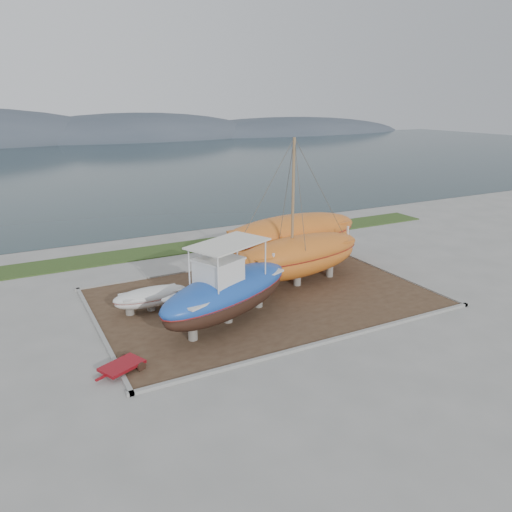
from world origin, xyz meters
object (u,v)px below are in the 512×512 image
red_trailer (122,368)px  orange_bare_hull (290,243)px  white_dinghy (151,299)px  blue_caique (227,283)px  orange_sailboat (299,214)px

red_trailer → orange_bare_hull: bearing=7.0°
white_dinghy → orange_bare_hull: (10.14, 2.50, 1.12)m
blue_caique → white_dinghy: bearing=108.8°
white_dinghy → red_trailer: white_dinghy is taller
white_dinghy → red_trailer: (-2.86, -5.48, -0.48)m
blue_caique → white_dinghy: size_ratio=2.15×
orange_bare_hull → blue_caique: bearing=-146.7°
red_trailer → white_dinghy: bearing=37.9°
orange_sailboat → red_trailer: 13.37m
red_trailer → orange_sailboat: bearing=-1.4°
orange_sailboat → orange_bare_hull: bearing=58.4°
blue_caique → orange_bare_hull: size_ratio=0.81×
blue_caique → white_dinghy: blue_caique is taller
blue_caique → white_dinghy: (-2.97, 3.24, -1.46)m
white_dinghy → red_trailer: bearing=-119.8°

